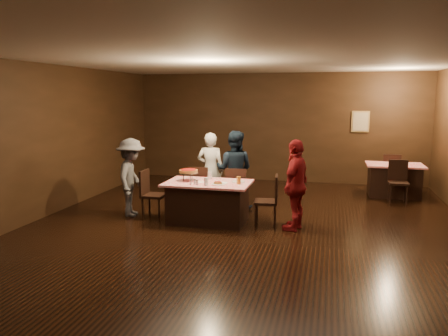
# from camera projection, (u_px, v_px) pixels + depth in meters

# --- Properties ---
(room) EXTENTS (10.00, 10.04, 3.02)m
(room) POSITION_uv_depth(u_px,v_px,m) (242.00, 110.00, 7.25)
(room) COLOR black
(room) RESTS_ON ground
(main_table) EXTENTS (1.60, 1.00, 0.77)m
(main_table) POSITION_uv_depth(u_px,v_px,m) (208.00, 202.00, 8.26)
(main_table) COLOR red
(main_table) RESTS_ON ground
(back_table) EXTENTS (1.30, 0.90, 0.77)m
(back_table) POSITION_uv_depth(u_px,v_px,m) (394.00, 180.00, 10.42)
(back_table) COLOR red
(back_table) RESTS_ON ground
(chair_far_left) EXTENTS (0.47, 0.47, 0.95)m
(chair_far_left) POSITION_uv_depth(u_px,v_px,m) (199.00, 188.00, 9.06)
(chair_far_left) COLOR black
(chair_far_left) RESTS_ON ground
(chair_far_right) EXTENTS (0.44, 0.44, 0.95)m
(chair_far_right) POSITION_uv_depth(u_px,v_px,m) (237.00, 190.00, 8.87)
(chair_far_right) COLOR black
(chair_far_right) RESTS_ON ground
(chair_end_left) EXTENTS (0.42, 0.42, 0.95)m
(chair_end_left) POSITION_uv_depth(u_px,v_px,m) (154.00, 194.00, 8.51)
(chair_end_left) COLOR black
(chair_end_left) RESTS_ON ground
(chair_end_right) EXTENTS (0.46, 0.46, 0.95)m
(chair_end_right) POSITION_uv_depth(u_px,v_px,m) (266.00, 201.00, 7.99)
(chair_end_right) COLOR black
(chair_end_right) RESTS_ON ground
(chair_back_near) EXTENTS (0.42, 0.42, 0.95)m
(chair_back_near) POSITION_uv_depth(u_px,v_px,m) (398.00, 182.00, 9.73)
(chair_back_near) COLOR black
(chair_back_near) RESTS_ON ground
(chair_back_far) EXTENTS (0.45, 0.45, 0.95)m
(chair_back_far) POSITION_uv_depth(u_px,v_px,m) (391.00, 172.00, 10.98)
(chair_back_far) COLOR black
(chair_back_far) RESTS_ON ground
(diner_white_jacket) EXTENTS (0.60, 0.40, 1.61)m
(diner_white_jacket) POSITION_uv_depth(u_px,v_px,m) (211.00, 170.00, 9.38)
(diner_white_jacket) COLOR silver
(diner_white_jacket) RESTS_ON ground
(diner_navy_hoodie) EXTENTS (0.84, 0.68, 1.66)m
(diner_navy_hoodie) POSITION_uv_depth(u_px,v_px,m) (234.00, 170.00, 9.21)
(diner_navy_hoodie) COLOR black
(diner_navy_hoodie) RESTS_ON ground
(diner_grey_knit) EXTENTS (0.77, 1.10, 1.55)m
(diner_grey_knit) POSITION_uv_depth(u_px,v_px,m) (131.00, 177.00, 8.64)
(diner_grey_knit) COLOR #525356
(diner_grey_knit) RESTS_ON ground
(diner_red_shirt) EXTENTS (0.63, 1.02, 1.63)m
(diner_red_shirt) POSITION_uv_depth(u_px,v_px,m) (296.00, 185.00, 7.72)
(diner_red_shirt) COLOR maroon
(diner_red_shirt) RESTS_ON ground
(pizza_stand) EXTENTS (0.38, 0.38, 0.22)m
(pizza_stand) POSITION_uv_depth(u_px,v_px,m) (188.00, 171.00, 8.31)
(pizza_stand) COLOR black
(pizza_stand) RESTS_ON main_table
(plate_with_slice) EXTENTS (0.25, 0.25, 0.06)m
(plate_with_slice) POSITION_uv_depth(u_px,v_px,m) (218.00, 183.00, 7.97)
(plate_with_slice) COLOR white
(plate_with_slice) RESTS_ON main_table
(plate_empty) EXTENTS (0.25, 0.25, 0.01)m
(plate_empty) POSITION_uv_depth(u_px,v_px,m) (238.00, 182.00, 8.21)
(plate_empty) COLOR white
(plate_empty) RESTS_ON main_table
(glass_front_left) EXTENTS (0.08, 0.08, 0.14)m
(glass_front_left) POSITION_uv_depth(u_px,v_px,m) (206.00, 182.00, 7.89)
(glass_front_left) COLOR silver
(glass_front_left) RESTS_ON main_table
(glass_amber) EXTENTS (0.08, 0.08, 0.14)m
(glass_amber) POSITION_uv_depth(u_px,v_px,m) (239.00, 180.00, 8.00)
(glass_amber) COLOR #BF7F26
(glass_amber) RESTS_ON main_table
(glass_back) EXTENTS (0.08, 0.08, 0.14)m
(glass_back) POSITION_uv_depth(u_px,v_px,m) (210.00, 176.00, 8.49)
(glass_back) COLOR silver
(glass_back) RESTS_ON main_table
(condiments) EXTENTS (0.17, 0.10, 0.09)m
(condiments) POSITION_uv_depth(u_px,v_px,m) (194.00, 182.00, 7.96)
(condiments) COLOR silver
(condiments) RESTS_ON main_table
(napkin_center) EXTENTS (0.19, 0.19, 0.01)m
(napkin_center) POSITION_uv_depth(u_px,v_px,m) (223.00, 183.00, 8.13)
(napkin_center) COLOR white
(napkin_center) RESTS_ON main_table
(napkin_left) EXTENTS (0.21, 0.21, 0.01)m
(napkin_left) POSITION_uv_depth(u_px,v_px,m) (200.00, 182.00, 8.19)
(napkin_left) COLOR white
(napkin_left) RESTS_ON main_table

